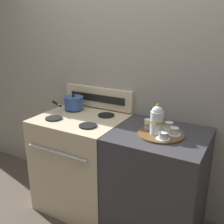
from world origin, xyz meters
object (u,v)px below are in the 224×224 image
object	(u,v)px
teacup_left	(174,131)
teacup_front	(169,126)
serving_tray	(161,134)
creamer_jug	(148,124)
teapot	(157,120)
saucepan	(73,103)
stove	(82,162)
teacup_right	(163,136)

from	to	relation	value
teacup_left	teacup_front	bearing A→B (deg)	128.08
serving_tray	creamer_jug	world-z (taller)	creamer_jug
serving_tray	teapot	bearing A→B (deg)	-140.63
teacup_left	saucepan	bearing A→B (deg)	172.31
serving_tray	teacup_front	bearing A→B (deg)	76.86
saucepan	teacup_front	distance (m)	0.98
teapot	teacup_front	bearing A→B (deg)	67.73
teacup_front	creamer_jug	world-z (taller)	creamer_jug
stove	creamer_jug	xyz separation A→B (m)	(0.65, 0.02, 0.51)
teapot	teacup_front	distance (m)	0.17
teacup_right	creamer_jug	xyz separation A→B (m)	(-0.17, 0.14, 0.01)
saucepan	creamer_jug	distance (m)	0.84
serving_tray	teacup_right	xyz separation A→B (m)	(0.05, -0.10, 0.03)
stove	creamer_jug	distance (m)	0.82
stove	creamer_jug	bearing A→B (deg)	1.69
teacup_front	saucepan	bearing A→B (deg)	176.95
teapot	teacup_front	size ratio (longest dim) A/B	2.27
teacup_right	serving_tray	bearing A→B (deg)	116.51
saucepan	creamer_jug	bearing A→B (deg)	-8.67
stove	serving_tray	bearing A→B (deg)	-1.37
saucepan	teapot	world-z (taller)	teapot
serving_tray	teacup_front	xyz separation A→B (m)	(0.03, 0.11, 0.03)
serving_tray	stove	bearing A→B (deg)	178.63
saucepan	teacup_front	world-z (taller)	saucepan
saucepan	stove	bearing A→B (deg)	-38.35
stove	saucepan	xyz separation A→B (m)	(-0.18, 0.15, 0.53)
teacup_left	serving_tray	bearing A→B (deg)	-166.61
stove	teacup_front	distance (m)	0.94
stove	saucepan	distance (m)	0.58
teacup_left	teapot	bearing A→B (deg)	-159.41
stove	saucepan	world-z (taller)	saucepan
teapot	teacup_right	xyz separation A→B (m)	(0.08, -0.08, -0.08)
stove	teacup_right	world-z (taller)	teacup_right
serving_tray	teapot	size ratio (longest dim) A/B	1.52
teacup_left	creamer_jug	bearing A→B (deg)	176.13
creamer_jug	stove	bearing A→B (deg)	-178.31
teacup_left	creamer_jug	xyz separation A→B (m)	(-0.21, 0.01, 0.01)
stove	teacup_left	bearing A→B (deg)	0.31
stove	saucepan	bearing A→B (deg)	141.65
teacup_front	teacup_left	bearing A→B (deg)	-51.92
teacup_front	creamer_jug	size ratio (longest dim) A/B	1.36
saucepan	teacup_right	xyz separation A→B (m)	(1.00, -0.27, -0.03)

